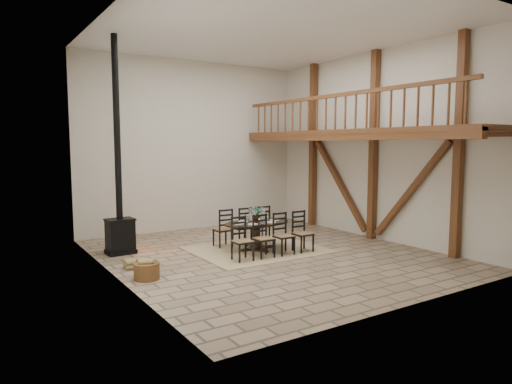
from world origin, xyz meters
TOP-DOWN VIEW (x-y plane):
  - ground at (0.00, 0.00)m, footprint 8.00×8.00m
  - room_shell at (1.19, 0.00)m, footprint 7.02×8.02m
  - rug at (0.01, 0.51)m, footprint 3.00×2.50m
  - dining_table at (0.01, 0.43)m, footprint 2.06×1.88m
  - wood_stove at (-2.87, 1.94)m, footprint 0.66×0.52m
  - log_basket at (-3.05, -0.38)m, footprint 0.49×0.49m
  - log_stack at (-3.05, 0.53)m, footprint 0.29×0.30m

SIDE VIEW (x-z plane):
  - ground at x=0.00m, z-range 0.00..0.00m
  - rug at x=0.01m, z-range 0.00..0.02m
  - log_stack at x=-3.05m, z-range 0.00..0.19m
  - log_basket at x=-3.05m, z-range -0.03..0.37m
  - dining_table at x=0.01m, z-range -0.17..0.90m
  - wood_stove at x=-2.87m, z-range -1.37..3.63m
  - room_shell at x=1.19m, z-range 0.51..5.52m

